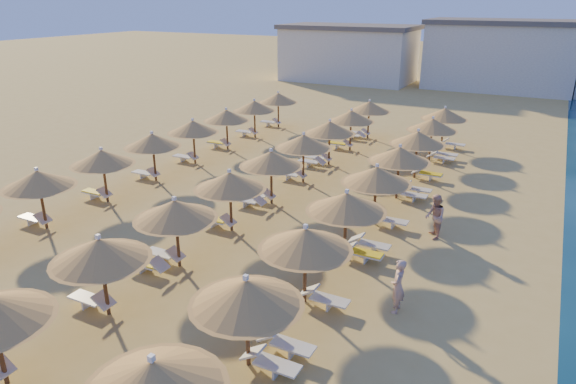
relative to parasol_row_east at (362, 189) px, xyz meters
The scene contains 8 objects.
ground 4.86m from the parasol_row_east, 125.09° to the right, with size 220.00×220.00×0.00m, color tan.
hotel_blocks 42.55m from the parasol_row_east, 88.81° to the left, with size 47.49×11.11×8.10m.
parasol_row_east is the anchor object (origin of this frame).
parasol_row_west 5.19m from the parasol_row_east, behind, with size 3.07×34.82×2.78m.
parasol_row_inland 12.96m from the parasol_row_east, 164.21° to the left, with size 3.07×27.77×2.78m.
loungers 5.25m from the parasol_row_east, behind, with size 15.53×32.29×0.66m.
beachgoer_a 5.44m from the parasol_row_east, 57.46° to the right, with size 0.66×0.44×1.82m, color tan.
beachgoer_b 3.33m from the parasol_row_east, 29.93° to the left, with size 0.92×0.72×1.89m, color tan.
Camera 1 is at (8.72, -14.95, 9.38)m, focal length 32.00 mm.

